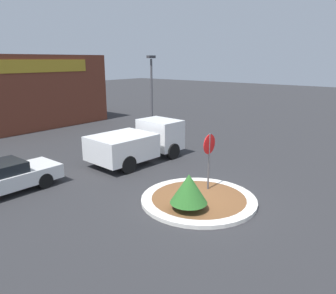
{
  "coord_description": "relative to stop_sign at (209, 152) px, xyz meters",
  "views": [
    {
      "loc": [
        -9.58,
        -6.29,
        5.18
      ],
      "look_at": [
        1.57,
        2.76,
        1.32
      ],
      "focal_mm": 35.0,
      "sensor_mm": 36.0,
      "label": 1
    }
  ],
  "objects": [
    {
      "name": "traffic_island",
      "position": [
        -0.96,
        -0.2,
        -1.62
      ],
      "size": [
        4.33,
        4.33,
        0.14
      ],
      "color": "silver",
      "rests_on": "ground_plane"
    },
    {
      "name": "light_pole",
      "position": [
        8.28,
        10.4,
        1.58
      ],
      "size": [
        0.7,
        0.3,
        5.46
      ],
      "color": "#4C4C51",
      "rests_on": "ground_plane"
    },
    {
      "name": "storefront_building",
      "position": [
        1.56,
        18.88,
        1.08
      ],
      "size": [
        13.71,
        6.07,
        5.53
      ],
      "color": "brown",
      "rests_on": "ground_plane"
    },
    {
      "name": "ground_plane",
      "position": [
        -0.96,
        -0.2,
        -1.69
      ],
      "size": [
        120.0,
        120.0,
        0.0
      ],
      "primitive_type": "plane",
      "color": "#2D2D30"
    },
    {
      "name": "stop_sign",
      "position": [
        0.0,
        0.0,
        0.0
      ],
      "size": [
        0.78,
        0.07,
        2.41
      ],
      "color": "#4C4C51",
      "rests_on": "ground_plane"
    },
    {
      "name": "island_shrub",
      "position": [
        -2.0,
        -0.47,
        -0.78
      ],
      "size": [
        1.3,
        1.3,
        1.28
      ],
      "color": "brown",
      "rests_on": "traffic_island"
    },
    {
      "name": "utility_truck",
      "position": [
        1.3,
        5.1,
        -0.66
      ],
      "size": [
        5.19,
        2.7,
        1.97
      ],
      "rotation": [
        0.0,
        0.0,
        -0.07
      ],
      "color": "white",
      "rests_on": "ground_plane"
    }
  ]
}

